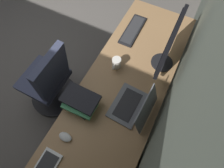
% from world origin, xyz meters
% --- Properties ---
extents(floor_plane, '(5.34, 5.34, 0.00)m').
position_xyz_m(floor_plane, '(0.00, 0.00, 0.00)').
color(floor_plane, '#59544F').
extents(wall_back, '(5.05, 0.10, 2.60)m').
position_xyz_m(wall_back, '(0.00, 2.05, 1.30)').
color(wall_back, slate).
rests_on(wall_back, ground).
extents(desk, '(2.36, 0.70, 0.73)m').
position_xyz_m(desk, '(0.38, 1.63, 0.67)').
color(desk, '#936D47').
rests_on(desk, ground).
extents(drawer_pedestal, '(0.40, 0.51, 0.69)m').
position_xyz_m(drawer_pedestal, '(0.81, 1.66, 0.35)').
color(drawer_pedestal, '#936D47').
rests_on(drawer_pedestal, ground).
extents(monitor_primary, '(0.52, 0.20, 0.45)m').
position_xyz_m(monitor_primary, '(-0.12, 1.84, 0.99)').
color(monitor_primary, black).
rests_on(monitor_primary, desk).
extents(laptop_left, '(0.35, 0.32, 0.22)m').
position_xyz_m(laptop_left, '(0.40, 1.80, 0.78)').
color(laptop_left, '#595B60').
rests_on(laptop_left, desk).
extents(keyboard_main, '(0.42, 0.14, 0.02)m').
position_xyz_m(keyboard_main, '(-0.35, 1.45, 0.74)').
color(keyboard_main, black).
rests_on(keyboard_main, desk).
extents(mouse_main, '(0.06, 0.10, 0.03)m').
position_xyz_m(mouse_main, '(0.84, 1.43, 0.75)').
color(mouse_main, silver).
rests_on(mouse_main, desk).
extents(book_stack_near, '(0.22, 0.29, 0.12)m').
position_xyz_m(book_stack_near, '(0.56, 1.39, 0.79)').
color(book_stack_near, '#3D8456').
rests_on(book_stack_near, desk).
extents(coffee_mug, '(0.12, 0.08, 0.11)m').
position_xyz_m(coffee_mug, '(0.10, 1.49, 0.78)').
color(coffee_mug, silver).
rests_on(coffee_mug, desk).
extents(office_chair, '(0.56, 0.56, 0.97)m').
position_xyz_m(office_chair, '(0.44, 0.88, 0.46)').
color(office_chair, '#383D56').
rests_on(office_chair, ground).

